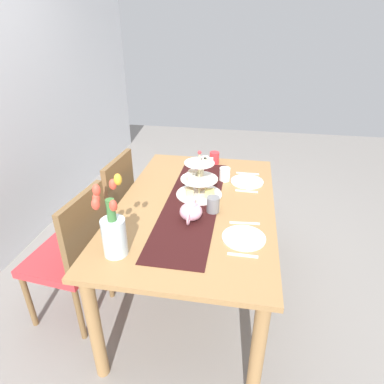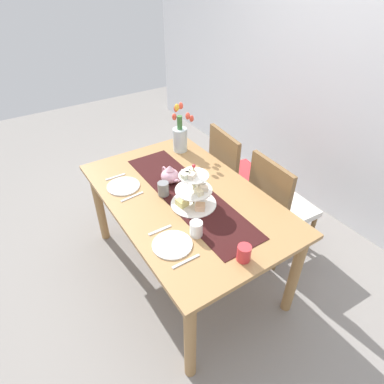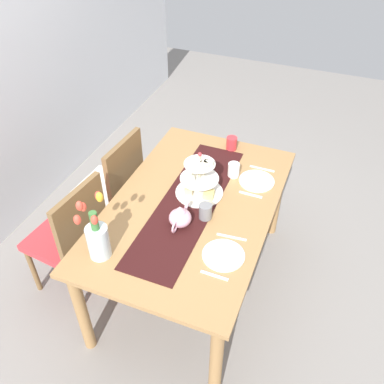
# 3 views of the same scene
# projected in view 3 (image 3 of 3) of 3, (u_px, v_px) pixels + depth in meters

# --- Properties ---
(ground_plane) EXTENTS (8.00, 8.00, 0.00)m
(ground_plane) POSITION_uv_depth(u_px,v_px,m) (193.00, 280.00, 3.01)
(ground_plane) COLOR gray
(dining_table) EXTENTS (1.55, 0.96, 0.74)m
(dining_table) POSITION_uv_depth(u_px,v_px,m) (193.00, 216.00, 2.60)
(dining_table) COLOR #A37747
(dining_table) RESTS_ON ground_plane
(chair_left) EXTENTS (0.46, 0.46, 0.91)m
(chair_left) POSITION_uv_depth(u_px,v_px,m) (72.00, 235.00, 2.67)
(chair_left) COLOR brown
(chair_left) RESTS_ON ground_plane
(chair_right) EXTENTS (0.44, 0.44, 0.91)m
(chair_right) POSITION_uv_depth(u_px,v_px,m) (114.00, 185.00, 3.05)
(chair_right) COLOR brown
(chair_right) RESTS_ON ground_plane
(table_runner) EXTENTS (1.25, 0.33, 0.00)m
(table_runner) POSITION_uv_depth(u_px,v_px,m) (189.00, 203.00, 2.54)
(table_runner) COLOR black
(table_runner) RESTS_ON dining_table
(tiered_cake_stand) EXTENTS (0.30, 0.30, 0.30)m
(tiered_cake_stand) POSITION_uv_depth(u_px,v_px,m) (200.00, 180.00, 2.55)
(tiered_cake_stand) COLOR beige
(tiered_cake_stand) RESTS_ON table_runner
(teapot) EXTENTS (0.24, 0.13, 0.14)m
(teapot) POSITION_uv_depth(u_px,v_px,m) (180.00, 217.00, 2.36)
(teapot) COLOR #E5A8BC
(teapot) RESTS_ON table_runner
(tulip_vase) EXTENTS (0.22, 0.16, 0.42)m
(tulip_vase) POSITION_uv_depth(u_px,v_px,m) (97.00, 236.00, 2.14)
(tulip_vase) COLOR silver
(tulip_vase) RESTS_ON dining_table
(dinner_plate_left) EXTENTS (0.23, 0.23, 0.01)m
(dinner_plate_left) POSITION_uv_depth(u_px,v_px,m) (223.00, 255.00, 2.22)
(dinner_plate_left) COLOR white
(dinner_plate_left) RESTS_ON dining_table
(fork_left) EXTENTS (0.02, 0.15, 0.01)m
(fork_left) POSITION_uv_depth(u_px,v_px,m) (214.00, 276.00, 2.12)
(fork_left) COLOR silver
(fork_left) RESTS_ON dining_table
(knife_left) EXTENTS (0.03, 0.17, 0.01)m
(knife_left) POSITION_uv_depth(u_px,v_px,m) (232.00, 237.00, 2.32)
(knife_left) COLOR silver
(knife_left) RESTS_ON dining_table
(dinner_plate_right) EXTENTS (0.23, 0.23, 0.01)m
(dinner_plate_right) POSITION_uv_depth(u_px,v_px,m) (257.00, 181.00, 2.70)
(dinner_plate_right) COLOR white
(dinner_plate_right) RESTS_ON dining_table
(fork_right) EXTENTS (0.02, 0.15, 0.01)m
(fork_right) POSITION_uv_depth(u_px,v_px,m) (251.00, 195.00, 2.60)
(fork_right) COLOR silver
(fork_right) RESTS_ON dining_table
(knife_right) EXTENTS (0.01, 0.17, 0.01)m
(knife_right) POSITION_uv_depth(u_px,v_px,m) (262.00, 169.00, 2.81)
(knife_right) COLOR silver
(knife_right) RESTS_ON dining_table
(mug_grey) EXTENTS (0.08, 0.08, 0.09)m
(mug_grey) POSITION_uv_depth(u_px,v_px,m) (205.00, 211.00, 2.41)
(mug_grey) COLOR slate
(mug_grey) RESTS_ON table_runner
(mug_white_text) EXTENTS (0.08, 0.08, 0.09)m
(mug_white_text) POSITION_uv_depth(u_px,v_px,m) (234.00, 170.00, 2.72)
(mug_white_text) COLOR white
(mug_white_text) RESTS_ON dining_table
(mug_orange) EXTENTS (0.08, 0.08, 0.09)m
(mug_orange) POSITION_uv_depth(u_px,v_px,m) (232.00, 143.00, 2.96)
(mug_orange) COLOR red
(mug_orange) RESTS_ON dining_table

